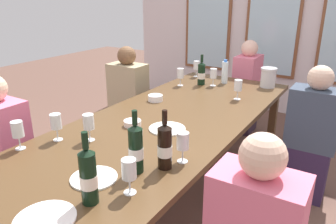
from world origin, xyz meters
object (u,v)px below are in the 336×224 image
Objects in this scene: white_plate_1 at (94,178)px; metal_pitcher at (268,77)px; water_bottle at (225,72)px; tasting_bowl_1 at (155,98)px; seated_person_1 at (311,138)px; white_plate_0 at (167,129)px; wine_glass_2 at (197,66)px; dining_table at (167,126)px; wine_glass_4 at (180,74)px; tasting_bowl_0 at (132,123)px; wine_glass_6 at (56,123)px; wine_bottle_0 at (88,176)px; wine_glass_0 at (183,142)px; wine_bottle_1 at (136,148)px; wine_glass_3 at (89,122)px; wine_bottle_2 at (201,73)px; wine_bottle_3 at (165,146)px; seated_person_4 at (246,89)px; wine_glass_5 at (213,74)px; wine_glass_9 at (129,170)px; wine_glass_7 at (238,86)px; seated_person_2 at (5,155)px; seated_person_0 at (129,102)px; white_plate_2 at (45,219)px; wine_glass_8 at (17,130)px.

metal_pitcher is at bearing 83.31° from white_plate_1.
white_plate_1 is 0.98× the size of water_bottle.
seated_person_1 is (1.21, 0.41, -0.24)m from tasting_bowl_1.
white_plate_0 is 1.44× the size of wine_glass_2.
dining_table is 0.95m from wine_glass_4.
wine_glass_4 reaches higher than tasting_bowl_0.
tasting_bowl_0 is at bearing -137.20° from seated_person_1.
wine_bottle_0 is at bearing -29.81° from wine_glass_6.
wine_glass_0 reaches higher than tasting_bowl_0.
metal_pitcher reaches higher than wine_glass_4.
wine_bottle_1 reaches higher than water_bottle.
wine_glass_6 is at bearing -149.70° from wine_glass_3.
wine_bottle_1 is 1.11× the size of wine_bottle_2.
wine_glass_4 is (-0.24, 1.09, 0.10)m from tasting_bowl_0.
metal_pitcher is 1.87m from wine_bottle_3.
seated_person_4 is (0.13, 2.02, -0.23)m from tasting_bowl_0.
dining_table is 2.59× the size of seated_person_4.
metal_pitcher reaches higher than wine_glass_5.
wine_glass_7 is at bearing 93.02° from wine_glass_9.
seated_person_2 is (-0.69, -1.73, -0.33)m from wine_bottle_2.
white_plate_1 is 0.21× the size of seated_person_4.
seated_person_4 reaches higher than wine_glass_2.
tasting_bowl_1 is at bearing 126.42° from wine_bottle_3.
wine_bottle_0 is at bearing -67.40° from tasting_bowl_1.
seated_person_0 reaches higher than wine_bottle_2.
seated_person_2 reaches higher than wine_glass_7.
wine_glass_3 is 0.65m from wine_glass_9.
wine_glass_6 is at bearing -115.35° from wine_glass_7.
white_plate_2 is 0.76m from wine_glass_8.
seated_person_0 is (-0.49, -0.59, -0.34)m from wine_glass_2.
wine_glass_9 is at bearing -92.48° from wine_bottle_3.
wine_bottle_1 is at bearing -90.27° from wine_glass_7.
white_plate_0 is at bearing -100.55° from wine_glass_7.
wine_glass_6 is at bearing -168.15° from wine_glass_0.
wine_glass_9 is at bearing -73.18° from wine_bottle_2.
white_plate_1 is at bearing -130.41° from wine_bottle_3.
seated_person_1 reaches higher than white_plate_0.
white_plate_1 is 0.23m from wine_bottle_0.
white_plate_1 is 0.39m from wine_bottle_3.
wine_glass_2 is at bearing 76.16° from seated_person_2.
white_plate_0 is 1.21m from wine_bottle_2.
dining_table is 22.96× the size of tasting_bowl_1.
white_plate_1 reaches higher than dining_table.
white_plate_0 is 2.06× the size of tasting_bowl_0.
white_plate_1 is 0.34m from white_plate_2.
wine_glass_4 is (-0.16, -0.15, 0.01)m from wine_bottle_2.
wine_bottle_2 is at bearing 150.65° from wine_glass_7.
white_plate_2 is 0.53m from wine_bottle_1.
water_bottle reaches higher than wine_glass_8.
wine_bottle_2 is at bearing -54.49° from wine_glass_2.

